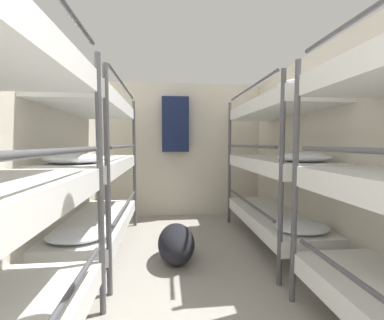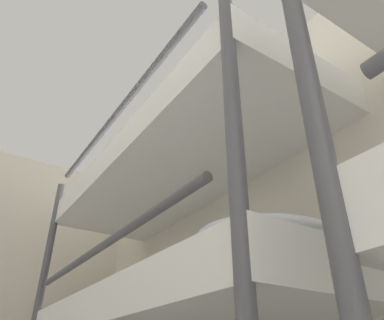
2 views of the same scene
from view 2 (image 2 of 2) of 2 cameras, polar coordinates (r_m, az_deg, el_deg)
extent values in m
cylinder|color=#4C4C51|center=(0.64, 21.78, -12.11)|extent=(0.04, 0.04, 1.86)
cylinder|color=#4C4C51|center=(0.80, 7.92, -16.98)|extent=(0.04, 0.04, 1.86)
cube|color=white|center=(1.72, -4.23, -21.97)|extent=(0.65, 1.84, 0.15)
ellipsoid|color=white|center=(1.21, 12.46, -12.21)|extent=(0.52, 0.40, 0.09)
cylinder|color=#4C4C51|center=(1.63, -14.13, -13.02)|extent=(0.03, 1.56, 0.03)
cube|color=white|center=(1.93, -3.49, -1.61)|extent=(0.65, 1.84, 0.15)
ellipsoid|color=white|center=(1.55, 9.70, 12.35)|extent=(0.52, 0.40, 0.09)
cylinder|color=#4C4C51|center=(1.93, -11.67, 6.57)|extent=(0.03, 1.56, 0.03)
camera|label=1|loc=(1.65, 158.28, 45.46)|focal=24.00mm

